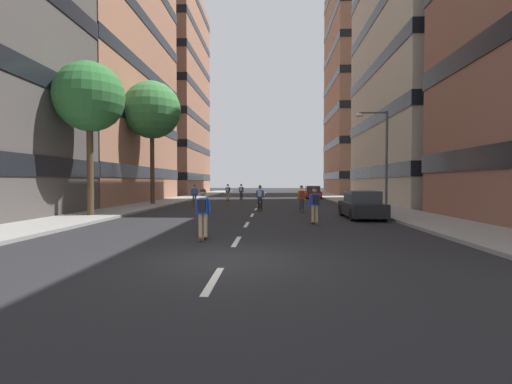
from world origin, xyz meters
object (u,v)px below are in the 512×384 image
streetlamp_right (381,149)px  skater_4 (315,203)px  parked_car_near (362,206)px  skater_0 (194,194)px  street_tree_near (89,98)px  street_tree_mid (152,110)px  skater_6 (228,191)px  parked_car_mid (312,193)px  skater_5 (241,191)px  skater_1 (302,197)px  skater_3 (260,196)px  skater_2 (203,210)px

streetlamp_right → skater_4: streetlamp_right is taller
parked_car_near → skater_0: (-11.40, 10.25, 0.32)m
street_tree_near → skater_4: size_ratio=4.83×
street_tree_mid → skater_4: size_ratio=5.87×
skater_4 → skater_6: 22.89m
parked_car_mid → streetlamp_right: size_ratio=0.68×
street_tree_mid → skater_5: 13.84m
street_tree_mid → skater_1: size_ratio=5.87×
parked_car_near → parked_car_mid: (0.00, 25.11, 0.00)m
streetlamp_right → street_tree_mid: bearing=158.8°
skater_0 → street_tree_near: bearing=-110.1°
skater_4 → skater_6: size_ratio=1.00×
skater_1 → street_tree_mid: bearing=151.0°
parked_car_near → skater_4: 4.10m
streetlamp_right → skater_0: size_ratio=3.65×
street_tree_mid → skater_3: (9.41, -5.63, -7.09)m
parked_car_near → skater_3: size_ratio=2.47×
parked_car_mid → skater_2: size_ratio=2.47×
parked_car_mid → skater_2: bearing=-102.5°
skater_3 → skater_6: (-3.88, 13.67, 0.00)m
skater_4 → street_tree_near: bearing=167.0°
skater_5 → street_tree_near: bearing=-108.2°
street_tree_near → skater_2: 12.46m
skater_0 → skater_3: same height
parked_car_mid → skater_1: bearing=-98.1°
skater_3 → skater_6: same height
parked_car_near → skater_5: 22.28m
skater_0 → skater_2: 18.56m
street_tree_mid → skater_2: (7.84, -18.79, -7.09)m
street_tree_near → skater_0: (3.77, 10.30, -5.73)m
street_tree_near → skater_4: bearing=-13.0°
parked_car_near → street_tree_near: bearing=-179.8°
parked_car_mid → streetlamp_right: streetlamp_right is taller
skater_6 → street_tree_mid: bearing=-124.5°
streetlamp_right → skater_5: (-10.57, 16.46, -3.12)m
parked_car_near → skater_2: bearing=-133.0°
parked_car_mid → skater_0: size_ratio=2.47×
skater_1 → skater_5: same height
skater_0 → skater_3: size_ratio=1.00×
street_tree_near → streetlamp_right: street_tree_near is taller
skater_0 → skater_5: size_ratio=1.00×
streetlamp_right → skater_1: 6.05m
streetlamp_right → skater_0: (-13.62, 6.05, -3.12)m
street_tree_mid → parked_car_near: bearing=-35.8°
skater_2 → skater_0: bearing=102.7°
street_tree_near → skater_2: street_tree_near is taller
skater_2 → skater_4: bearing=48.1°
parked_car_near → skater_1: 5.12m
skater_1 → skater_5: size_ratio=1.00×
street_tree_near → skater_2: size_ratio=4.83×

